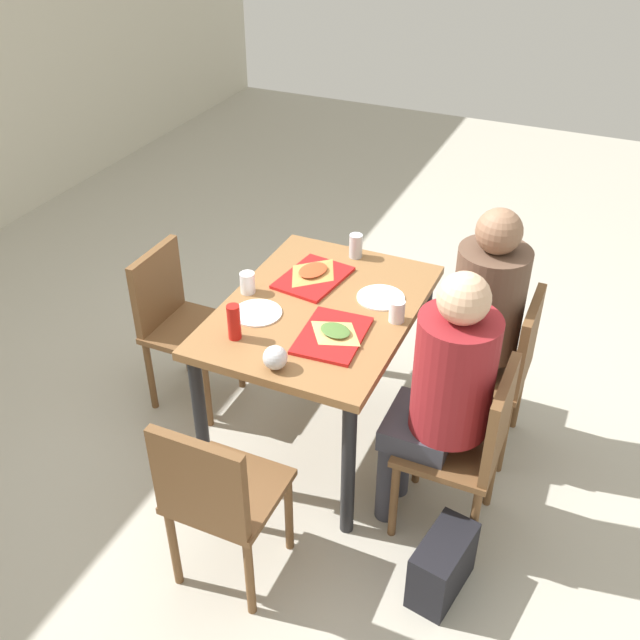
% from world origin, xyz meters
% --- Properties ---
extents(ground_plane, '(10.00, 10.00, 0.02)m').
position_xyz_m(ground_plane, '(0.00, 0.00, -0.01)').
color(ground_plane, '#B2AD9E').
extents(main_table, '(1.14, 0.83, 0.77)m').
position_xyz_m(main_table, '(0.00, 0.00, 0.67)').
color(main_table, olive).
rests_on(main_table, ground_plane).
extents(chair_near_left, '(0.40, 0.40, 0.85)m').
position_xyz_m(chair_near_left, '(-0.28, -0.80, 0.50)').
color(chair_near_left, brown).
rests_on(chair_near_left, ground_plane).
extents(chair_near_right, '(0.40, 0.40, 0.85)m').
position_xyz_m(chair_near_right, '(0.28, -0.80, 0.50)').
color(chair_near_right, brown).
rests_on(chair_near_right, ground_plane).
extents(chair_far_side, '(0.40, 0.40, 0.85)m').
position_xyz_m(chair_far_side, '(0.00, 0.80, 0.50)').
color(chair_far_side, brown).
rests_on(chair_far_side, ground_plane).
extents(chair_left_end, '(0.40, 0.40, 0.85)m').
position_xyz_m(chair_left_end, '(-0.95, 0.00, 0.50)').
color(chair_left_end, brown).
rests_on(chair_left_end, ground_plane).
extents(person_in_red, '(0.32, 0.42, 1.26)m').
position_xyz_m(person_in_red, '(-0.28, -0.66, 0.75)').
color(person_in_red, '#383842').
rests_on(person_in_red, ground_plane).
extents(person_in_brown_jacket, '(0.32, 0.42, 1.26)m').
position_xyz_m(person_in_brown_jacket, '(0.28, -0.66, 0.75)').
color(person_in_brown_jacket, '#383842').
rests_on(person_in_brown_jacket, ground_plane).
extents(tray_red_near, '(0.38, 0.28, 0.02)m').
position_xyz_m(tray_red_near, '(-0.20, -0.15, 0.78)').
color(tray_red_near, red).
rests_on(tray_red_near, main_table).
extents(tray_red_far, '(0.39, 0.30, 0.02)m').
position_xyz_m(tray_red_far, '(0.20, 0.12, 0.78)').
color(tray_red_far, red).
rests_on(tray_red_far, main_table).
extents(paper_plate_center, '(0.22, 0.22, 0.01)m').
position_xyz_m(paper_plate_center, '(-0.17, 0.23, 0.78)').
color(paper_plate_center, white).
rests_on(paper_plate_center, main_table).
extents(paper_plate_near_edge, '(0.22, 0.22, 0.01)m').
position_xyz_m(paper_plate_near_edge, '(0.17, -0.23, 0.78)').
color(paper_plate_near_edge, white).
rests_on(paper_plate_near_edge, main_table).
extents(pizza_slice_a, '(0.21, 0.23, 0.02)m').
position_xyz_m(pizza_slice_a, '(-0.19, -0.16, 0.80)').
color(pizza_slice_a, '#DBAD60').
rests_on(pizza_slice_a, tray_red_near).
extents(pizza_slice_b, '(0.26, 0.21, 0.02)m').
position_xyz_m(pizza_slice_b, '(0.23, 0.14, 0.80)').
color(pizza_slice_b, '#C68C47').
rests_on(pizza_slice_b, tray_red_far).
extents(plastic_cup_a, '(0.07, 0.07, 0.10)m').
position_xyz_m(plastic_cup_a, '(-0.03, 0.35, 0.82)').
color(plastic_cup_a, white).
rests_on(plastic_cup_a, main_table).
extents(plastic_cup_b, '(0.07, 0.07, 0.10)m').
position_xyz_m(plastic_cup_b, '(0.03, -0.35, 0.82)').
color(plastic_cup_b, white).
rests_on(plastic_cup_b, main_table).
extents(soda_can, '(0.07, 0.07, 0.12)m').
position_xyz_m(soda_can, '(0.48, 0.02, 0.84)').
color(soda_can, '#B7BCC6').
rests_on(soda_can, main_table).
extents(condiment_bottle, '(0.06, 0.06, 0.16)m').
position_xyz_m(condiment_bottle, '(-0.37, 0.23, 0.85)').
color(condiment_bottle, red).
rests_on(condiment_bottle, main_table).
extents(foil_bundle, '(0.10, 0.10, 0.10)m').
position_xyz_m(foil_bundle, '(-0.48, -0.02, 0.82)').
color(foil_bundle, silver).
rests_on(foil_bundle, main_table).
extents(handbag, '(0.34, 0.21, 0.28)m').
position_xyz_m(handbag, '(-0.63, -0.82, 0.14)').
color(handbag, black).
rests_on(handbag, ground_plane).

